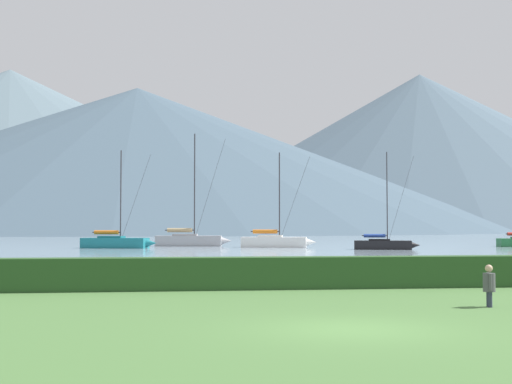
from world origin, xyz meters
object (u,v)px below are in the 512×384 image
(sailboat_slip_5, at_px, (383,244))
(person_seated_viewer, at_px, (489,284))
(sailboat_slip_7, at_px, (116,242))
(sailboat_slip_3, at_px, (190,240))
(sailboat_slip_1, at_px, (275,241))

(sailboat_slip_5, height_order, person_seated_viewer, sailboat_slip_5)
(sailboat_slip_7, distance_m, person_seated_viewer, 60.81)
(sailboat_slip_3, height_order, sailboat_slip_7, sailboat_slip_3)
(sailboat_slip_1, xyz_separation_m, person_seated_viewer, (-2.99, -60.19, -0.01))
(sailboat_slip_1, xyz_separation_m, sailboat_slip_7, (-17.46, -1.13, -0.02))
(sailboat_slip_3, xyz_separation_m, sailboat_slip_7, (-8.18, -7.13, -0.09))
(sailboat_slip_1, height_order, sailboat_slip_5, sailboat_slip_1)
(person_seated_viewer, bearing_deg, sailboat_slip_3, 111.11)
(sailboat_slip_7, height_order, person_seated_viewer, sailboat_slip_7)
(sailboat_slip_5, bearing_deg, sailboat_slip_3, 156.82)
(sailboat_slip_1, xyz_separation_m, sailboat_slip_5, (9.71, -9.07, -0.13))
(sailboat_slip_3, height_order, sailboat_slip_5, sailboat_slip_3)
(person_seated_viewer, bearing_deg, sailboat_slip_5, 91.72)
(sailboat_slip_5, relative_size, sailboat_slip_7, 0.94)
(sailboat_slip_3, xyz_separation_m, sailboat_slip_5, (18.99, -15.07, -0.20))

